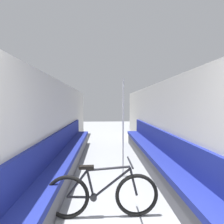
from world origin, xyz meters
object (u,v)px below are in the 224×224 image
Objects in this scene: bench_seat_row_right at (153,155)px; grab_pole_near at (123,129)px; bench_seat_row_left at (68,156)px; bicycle at (102,194)px.

grab_pole_near is at bearing -149.41° from bench_seat_row_right.
bench_seat_row_right is at bearing 30.59° from grab_pole_near.
bicycle is at bearing -65.40° from bench_seat_row_left.
bench_seat_row_left is 1.54m from grab_pole_near.
bicycle is at bearing -108.12° from grab_pole_near.
bench_seat_row_right is 2.65× the size of grab_pole_near.
bench_seat_row_left is 3.58× the size of bicycle.
bicycle is at bearing -124.30° from bench_seat_row_right.
bicycle is 0.74× the size of grab_pole_near.
grab_pole_near is (-0.80, -0.47, 0.71)m from bench_seat_row_right.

